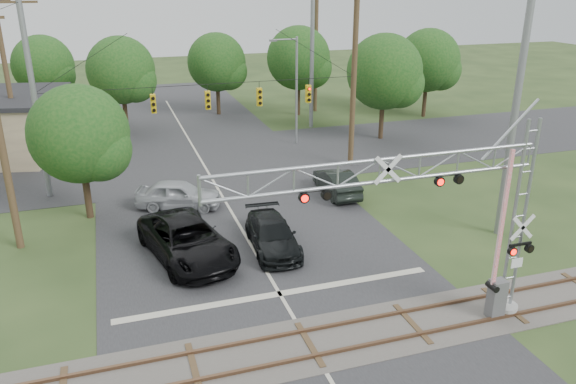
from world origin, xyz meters
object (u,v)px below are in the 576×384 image
object	(u,v)px
traffic_signal_span	(223,89)
sedan_silver	(179,194)
pickup_black	(187,240)
streetlight	(295,86)
crossing_gantry	(437,209)
car_dark	(272,235)

from	to	relation	value
traffic_signal_span	sedan_silver	bearing A→B (deg)	-130.47
pickup_black	streetlight	distance (m)	19.62
traffic_signal_span	streetlight	bearing A→B (deg)	42.26
streetlight	crossing_gantry	bearing A→B (deg)	-97.42
car_dark	sedan_silver	xyz separation A→B (m)	(-3.46, 6.41, 0.07)
pickup_black	streetlight	bearing A→B (deg)	44.14
crossing_gantry	traffic_signal_span	distance (m)	18.70
sedan_silver	car_dark	bearing A→B (deg)	-132.35
pickup_black	streetlight	xyz separation A→B (m)	(10.50, 16.19, 3.55)
sedan_silver	streetlight	xyz separation A→B (m)	(10.07, 10.08, 3.66)
traffic_signal_span	pickup_black	xyz separation A→B (m)	(-3.95, -10.23, -4.74)
car_dark	sedan_silver	bearing A→B (deg)	122.12
crossing_gantry	car_dark	bearing A→B (deg)	113.76
crossing_gantry	pickup_black	size ratio (longest dim) A/B	1.84
car_dark	streetlight	world-z (taller)	streetlight
sedan_silver	streetlight	size ratio (longest dim) A/B	0.58
crossing_gantry	sedan_silver	size ratio (longest dim) A/B	2.57
pickup_black	car_dark	distance (m)	3.90
pickup_black	streetlight	size ratio (longest dim) A/B	0.81
car_dark	streetlight	xyz separation A→B (m)	(6.61, 16.49, 3.73)
crossing_gantry	sedan_silver	distance (m)	16.30
pickup_black	sedan_silver	world-z (taller)	pickup_black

